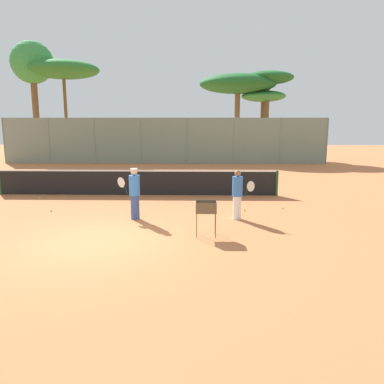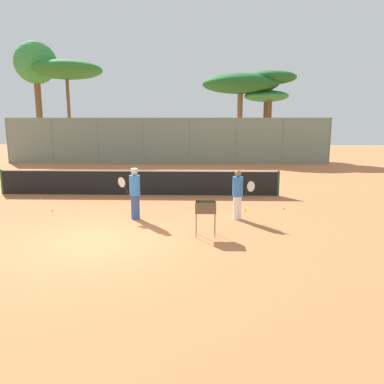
{
  "view_description": "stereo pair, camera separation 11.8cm",
  "coord_description": "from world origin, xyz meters",
  "views": [
    {
      "loc": [
        2.68,
        -9.25,
        3.11
      ],
      "look_at": [
        2.43,
        1.82,
        1.0
      ],
      "focal_mm": 35.0,
      "sensor_mm": 36.0,
      "label": 1
    },
    {
      "loc": [
        2.8,
        -9.24,
        3.11
      ],
      "look_at": [
        2.43,
        1.82,
        1.0
      ],
      "focal_mm": 35.0,
      "sensor_mm": 36.0,
      "label": 2
    }
  ],
  "objects": [
    {
      "name": "tree_0",
      "position": [
        8.12,
        22.41,
        6.37
      ],
      "size": [
        4.14,
        4.14,
        7.06
      ],
      "color": "brown",
      "rests_on": "ground_plane"
    },
    {
      "name": "tennis_ball_1",
      "position": [
        -2.52,
        3.32,
        0.03
      ],
      "size": [
        0.07,
        0.07,
        0.07
      ],
      "primitive_type": "sphere",
      "color": "#D1E54C",
      "rests_on": "ground_plane"
    },
    {
      "name": "ground_plane",
      "position": [
        0.0,
        0.0,
        0.0
      ],
      "size": [
        80.0,
        80.0,
        0.0
      ],
      "primitive_type": "plane",
      "color": "#C67242"
    },
    {
      "name": "tennis_ball_2",
      "position": [
        5.65,
        3.93,
        0.03
      ],
      "size": [
        0.07,
        0.07,
        0.07
      ],
      "primitive_type": "sphere",
      "color": "#D1E54C",
      "rests_on": "ground_plane"
    },
    {
      "name": "tree_2",
      "position": [
        -8.58,
        22.39,
        7.19
      ],
      "size": [
        5.81,
        5.81,
        7.95
      ],
      "color": "brown",
      "rests_on": "ground_plane"
    },
    {
      "name": "tree_3",
      "position": [
        -10.89,
        21.89,
        7.53
      ],
      "size": [
        3.34,
        3.34,
        9.39
      ],
      "color": "brown",
      "rests_on": "ground_plane"
    },
    {
      "name": "ball_cart",
      "position": [
        2.84,
        0.62,
        0.74
      ],
      "size": [
        0.56,
        0.41,
        0.97
      ],
      "color": "brown",
      "rests_on": "ground_plane"
    },
    {
      "name": "back_fence",
      "position": [
        0.0,
        18.18,
        1.67
      ],
      "size": [
        23.74,
        0.08,
        3.33
      ],
      "color": "gray",
      "rests_on": "ground_plane"
    },
    {
      "name": "player_white_outfit",
      "position": [
        3.87,
        2.46,
        0.82
      ],
      "size": [
        0.69,
        0.67,
        1.58
      ],
      "rotation": [
        0.0,
        0.0,
        5.51
      ],
      "color": "white",
      "rests_on": "ground_plane"
    },
    {
      "name": "tree_1",
      "position": [
        5.74,
        22.9,
        6.06
      ],
      "size": [
        6.35,
        6.35,
        6.91
      ],
      "color": "brown",
      "rests_on": "ground_plane"
    },
    {
      "name": "tennis_ball_0",
      "position": [
        -3.8,
        5.39,
        0.03
      ],
      "size": [
        0.07,
        0.07,
        0.07
      ],
      "primitive_type": "sphere",
      "color": "#D1E54C",
      "rests_on": "ground_plane"
    },
    {
      "name": "tennis_ball_3",
      "position": [
        4.23,
        3.56,
        0.03
      ],
      "size": [
        0.07,
        0.07,
        0.07
      ],
      "primitive_type": "sphere",
      "color": "#D1E54C",
      "rests_on": "ground_plane"
    },
    {
      "name": "tennis_net",
      "position": [
        0.0,
        6.33,
        0.56
      ],
      "size": [
        11.91,
        0.1,
        1.07
      ],
      "color": "#26592D",
      "rests_on": "ground_plane"
    },
    {
      "name": "tennis_ball_4",
      "position": [
        4.23,
        3.71,
        0.03
      ],
      "size": [
        0.07,
        0.07,
        0.07
      ],
      "primitive_type": "sphere",
      "color": "#D1E54C",
      "rests_on": "ground_plane"
    },
    {
      "name": "player_red_cap",
      "position": [
        0.58,
        2.37,
        0.85
      ],
      "size": [
        0.82,
        0.5,
        1.64
      ],
      "rotation": [
        0.0,
        0.0,
        2.68
      ],
      "color": "#334C8C",
      "rests_on": "ground_plane"
    },
    {
      "name": "tree_4",
      "position": [
        7.96,
        23.28,
        4.99
      ],
      "size": [
        3.71,
        3.71,
        5.6
      ],
      "color": "brown",
      "rests_on": "ground_plane"
    }
  ]
}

